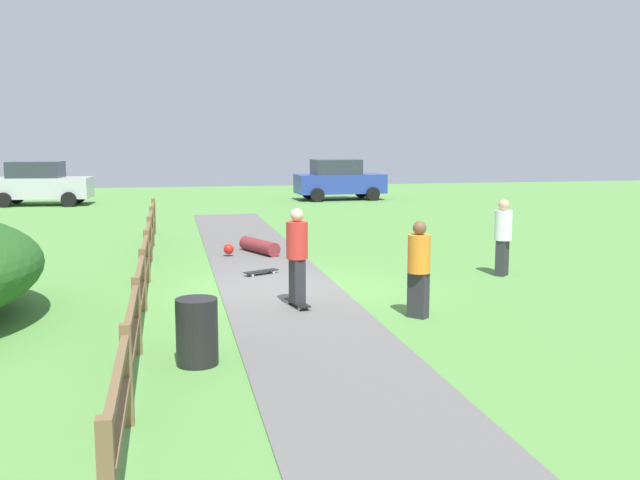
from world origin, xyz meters
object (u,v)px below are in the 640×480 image
trash_bin (197,332)px  parked_car_blue (339,180)px  skater_riding (297,252)px  skateboard_loose (261,271)px  bystander_white (503,234)px  bystander_orange (419,265)px  parked_car_silver (40,183)px  skater_fallen (257,246)px

trash_bin → parked_car_blue: bearing=72.4°
trash_bin → skater_riding: bearing=57.2°
skateboard_loose → parked_car_blue: 19.05m
trash_bin → bystander_white: bystander_white is taller
bystander_orange → skateboard_loose: bearing=116.6°
trash_bin → parked_car_silver: (-5.84, 24.08, 0.51)m
parked_car_silver → parked_car_blue: bearing=-0.0°
parked_car_blue → parked_car_silver: bearing=180.0°
skateboard_loose → trash_bin: bearing=-105.0°
skater_fallen → parked_car_blue: size_ratio=0.36×
bystander_orange → parked_car_silver: parked_car_silver is taller
trash_bin → bystander_white: 8.40m
skater_riding → parked_car_silver: size_ratio=0.40×
trash_bin → skater_riding: skater_riding is taller
trash_bin → parked_car_blue: (7.64, 24.08, 0.51)m
skateboard_loose → bystander_white: (5.16, -1.09, 0.83)m
trash_bin → parked_car_blue: parked_car_blue is taller
skater_fallen → parked_car_blue: bearing=69.2°
parked_car_silver → trash_bin: bearing=-76.4°
bystander_orange → skater_fallen: bearing=104.6°
parked_car_silver → bystander_white: bearing=-56.6°
trash_bin → skater_riding: size_ratio=0.51×
bystander_white → parked_car_blue: parked_car_blue is taller
trash_bin → skater_fallen: trash_bin is taller
parked_car_silver → skateboard_loose: bearing=-67.6°
trash_bin → skateboard_loose: trash_bin is taller
skater_riding → skateboard_loose: (-0.25, 3.12, -0.91)m
skater_riding → parked_car_blue: 21.95m
skater_riding → bystander_orange: skater_riding is taller
skater_riding → bystander_orange: (1.87, -1.11, -0.10)m
trash_bin → parked_car_silver: size_ratio=0.21×
skater_riding → parked_car_silver: (-7.71, 21.18, -0.04)m
skater_riding → skater_fallen: skater_riding is taller
skater_fallen → bystander_white: (4.90, -3.98, 0.72)m
trash_bin → skateboard_loose: 6.25m
bystander_white → skater_riding: bearing=-157.5°
trash_bin → parked_car_blue: 25.27m
parked_car_blue → skater_fallen: bearing=-110.8°
skateboard_loose → parked_car_blue: (6.03, 18.05, 0.87)m
skater_fallen → skateboard_loose: 2.91m
skater_fallen → bystander_white: 6.36m
skateboard_loose → bystander_orange: bearing=-63.4°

